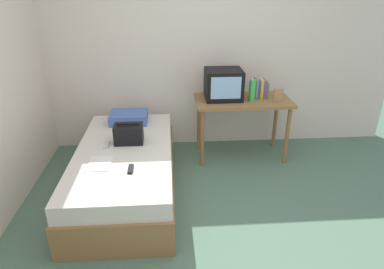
{
  "coord_description": "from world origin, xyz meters",
  "views": [
    {
      "loc": [
        -0.4,
        -2.35,
        2.09
      ],
      "look_at": [
        -0.17,
        1.04,
        0.53
      ],
      "focal_mm": 31.52,
      "sensor_mm": 36.0,
      "label": 1
    }
  ],
  "objects_px": {
    "bed": "(126,171)",
    "remote_silver": "(107,145)",
    "picture_frame": "(278,95)",
    "desk": "(242,107)",
    "magazine": "(100,164)",
    "water_bottle": "(252,90)",
    "handbag": "(129,134)",
    "tv": "(223,84)",
    "pillow": "(129,117)",
    "book_row": "(261,88)",
    "remote_dark": "(131,169)"
  },
  "relations": [
    {
      "from": "picture_frame",
      "to": "tv",
      "type": "bearing_deg",
      "value": 165.12
    },
    {
      "from": "magazine",
      "to": "remote_dark",
      "type": "xyz_separation_m",
      "value": [
        0.3,
        -0.13,
        0.01
      ]
    },
    {
      "from": "pillow",
      "to": "handbag",
      "type": "bearing_deg",
      "value": -84.15
    },
    {
      "from": "tv",
      "to": "water_bottle",
      "type": "bearing_deg",
      "value": -18.12
    },
    {
      "from": "bed",
      "to": "picture_frame",
      "type": "xyz_separation_m",
      "value": [
        1.78,
        0.61,
        0.6
      ]
    },
    {
      "from": "book_row",
      "to": "desk",
      "type": "bearing_deg",
      "value": -164.97
    },
    {
      "from": "remote_silver",
      "to": "handbag",
      "type": "bearing_deg",
      "value": 17.94
    },
    {
      "from": "bed",
      "to": "pillow",
      "type": "distance_m",
      "value": 0.8
    },
    {
      "from": "tv",
      "to": "pillow",
      "type": "bearing_deg",
      "value": -177.34
    },
    {
      "from": "book_row",
      "to": "remote_dark",
      "type": "distance_m",
      "value": 1.98
    },
    {
      "from": "bed",
      "to": "tv",
      "type": "distance_m",
      "value": 1.55
    },
    {
      "from": "picture_frame",
      "to": "remote_silver",
      "type": "height_order",
      "value": "picture_frame"
    },
    {
      "from": "pillow",
      "to": "remote_dark",
      "type": "height_order",
      "value": "pillow"
    },
    {
      "from": "water_bottle",
      "to": "tv",
      "type": "bearing_deg",
      "value": 161.88
    },
    {
      "from": "handbag",
      "to": "remote_dark",
      "type": "relative_size",
      "value": 1.92
    },
    {
      "from": "desk",
      "to": "remote_dark",
      "type": "relative_size",
      "value": 7.44
    },
    {
      "from": "book_row",
      "to": "magazine",
      "type": "relative_size",
      "value": 0.83
    },
    {
      "from": "handbag",
      "to": "remote_dark",
      "type": "xyz_separation_m",
      "value": [
        0.07,
        -0.59,
        -0.09
      ]
    },
    {
      "from": "book_row",
      "to": "remote_dark",
      "type": "bearing_deg",
      "value": -140.54
    },
    {
      "from": "handbag",
      "to": "magazine",
      "type": "xyz_separation_m",
      "value": [
        -0.23,
        -0.45,
        -0.1
      ]
    },
    {
      "from": "handbag",
      "to": "magazine",
      "type": "height_order",
      "value": "handbag"
    },
    {
      "from": "tv",
      "to": "water_bottle",
      "type": "relative_size",
      "value": 1.69
    },
    {
      "from": "pillow",
      "to": "magazine",
      "type": "xyz_separation_m",
      "value": [
        -0.18,
        -1.02,
        -0.06
      ]
    },
    {
      "from": "magazine",
      "to": "bed",
      "type": "bearing_deg",
      "value": 57.26
    },
    {
      "from": "water_bottle",
      "to": "book_row",
      "type": "xyz_separation_m",
      "value": [
        0.14,
        0.14,
        -0.02
      ]
    },
    {
      "from": "pillow",
      "to": "remote_dark",
      "type": "distance_m",
      "value": 1.17
    },
    {
      "from": "desk",
      "to": "water_bottle",
      "type": "relative_size",
      "value": 4.46
    },
    {
      "from": "desk",
      "to": "magazine",
      "type": "bearing_deg",
      "value": -146.46
    },
    {
      "from": "bed",
      "to": "remote_silver",
      "type": "relative_size",
      "value": 13.89
    },
    {
      "from": "book_row",
      "to": "remote_silver",
      "type": "height_order",
      "value": "book_row"
    },
    {
      "from": "tv",
      "to": "picture_frame",
      "type": "distance_m",
      "value": 0.66
    },
    {
      "from": "tv",
      "to": "book_row",
      "type": "bearing_deg",
      "value": 3.31
    },
    {
      "from": "desk",
      "to": "water_bottle",
      "type": "height_order",
      "value": "water_bottle"
    },
    {
      "from": "handbag",
      "to": "tv",
      "type": "bearing_deg",
      "value": 29.68
    },
    {
      "from": "magazine",
      "to": "book_row",
      "type": "bearing_deg",
      "value": 31.48
    },
    {
      "from": "bed",
      "to": "remote_silver",
      "type": "xyz_separation_m",
      "value": [
        -0.19,
        0.08,
        0.27
      ]
    },
    {
      "from": "pillow",
      "to": "handbag",
      "type": "distance_m",
      "value": 0.58
    },
    {
      "from": "tv",
      "to": "water_bottle",
      "type": "height_order",
      "value": "tv"
    },
    {
      "from": "tv",
      "to": "water_bottle",
      "type": "xyz_separation_m",
      "value": [
        0.33,
        -0.11,
        -0.05
      ]
    },
    {
      "from": "magazine",
      "to": "remote_silver",
      "type": "height_order",
      "value": "remote_silver"
    },
    {
      "from": "tv",
      "to": "remote_dark",
      "type": "height_order",
      "value": "tv"
    },
    {
      "from": "book_row",
      "to": "remote_silver",
      "type": "bearing_deg",
      "value": -158.02
    },
    {
      "from": "bed",
      "to": "remote_dark",
      "type": "distance_m",
      "value": 0.52
    },
    {
      "from": "bed",
      "to": "magazine",
      "type": "height_order",
      "value": "magazine"
    },
    {
      "from": "picture_frame",
      "to": "remote_silver",
      "type": "relative_size",
      "value": 1.12
    },
    {
      "from": "desk",
      "to": "tv",
      "type": "bearing_deg",
      "value": 171.85
    },
    {
      "from": "desk",
      "to": "magazine",
      "type": "distance_m",
      "value": 1.89
    },
    {
      "from": "water_bottle",
      "to": "handbag",
      "type": "height_order",
      "value": "water_bottle"
    },
    {
      "from": "water_bottle",
      "to": "remote_silver",
      "type": "height_order",
      "value": "water_bottle"
    },
    {
      "from": "remote_dark",
      "to": "picture_frame",
      "type": "bearing_deg",
      "value": 32.06
    }
  ]
}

